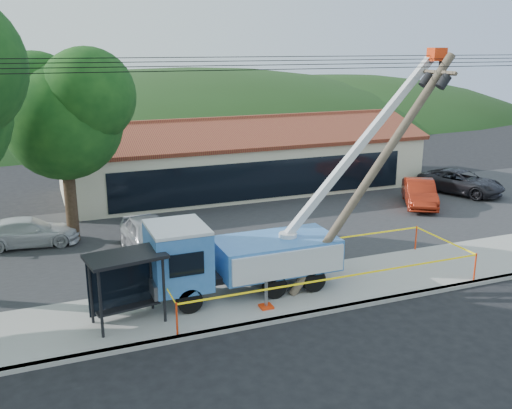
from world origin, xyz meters
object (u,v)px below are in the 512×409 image
object	(u,v)px
leaning_pole	(380,163)
bus_shelter	(125,272)
utility_truck	(240,252)
car_white	(30,247)
car_silver	(151,257)
car_red	(418,207)
car_dark	(460,195)

from	to	relation	value
leaning_pole	bus_shelter	bearing A→B (deg)	178.84
utility_truck	car_white	bearing A→B (deg)	130.82
car_silver	car_red	world-z (taller)	car_silver
car_white	leaning_pole	bearing A→B (deg)	-122.65
car_silver	car_dark	xyz separation A→B (m)	(20.04, 3.72, 0.00)
leaning_pole	car_dark	world-z (taller)	leaning_pole
utility_truck	leaning_pole	size ratio (longest dim) A/B	1.35
utility_truck	car_white	xyz separation A→B (m)	(-7.24, 8.39, -1.68)
leaning_pole	car_silver	world-z (taller)	leaning_pole
car_silver	car_white	size ratio (longest dim) A/B	1.11
car_dark	bus_shelter	bearing A→B (deg)	179.18
car_dark	car_silver	bearing A→B (deg)	166.20
car_red	car_white	xyz separation A→B (m)	(-20.82, 1.02, 0.00)
leaning_pole	car_white	distance (m)	16.23
car_white	car_silver	bearing A→B (deg)	-119.60
car_red	car_dark	bearing A→B (deg)	48.01
car_silver	car_dark	size ratio (longest dim) A/B	0.96
leaning_pole	car_red	bearing A→B (deg)	44.63
leaning_pole	car_dark	xyz separation A→B (m)	(12.64, 9.77, -4.80)
car_red	car_white	bearing A→B (deg)	-153.26
utility_truck	bus_shelter	size ratio (longest dim) A/B	4.37
car_silver	car_dark	bearing A→B (deg)	7.75
leaning_pole	car_white	size ratio (longest dim) A/B	1.95
car_red	car_white	distance (m)	20.85
bus_shelter	car_silver	distance (m)	6.46
car_red	car_silver	bearing A→B (deg)	-142.09
bus_shelter	car_silver	size ratio (longest dim) A/B	0.54
leaning_pole	car_white	xyz separation A→B (m)	(-12.32, 9.41, -4.80)
car_silver	utility_truck	bearing A→B (deg)	-67.99
car_white	utility_truck	bearing A→B (deg)	-134.47
bus_shelter	car_white	xyz separation A→B (m)	(-2.94, 9.22, -1.88)
utility_truck	bus_shelter	bearing A→B (deg)	-169.06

